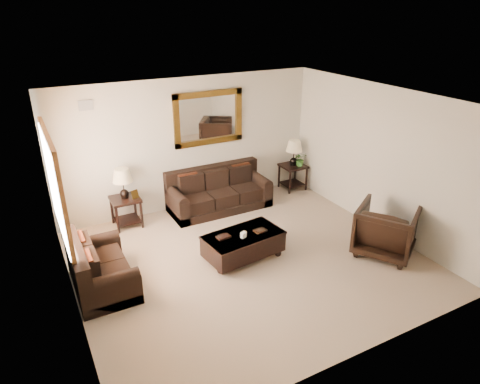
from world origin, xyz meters
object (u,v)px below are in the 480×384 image
loveseat (99,270)px  end_table_right (294,157)px  armchair (386,228)px  sofa (218,194)px  end_table_left (124,189)px  coffee_table (243,243)px

loveseat → end_table_right: (4.76, 1.78, 0.47)m
loveseat → armchair: armchair is taller
sofa → armchair: size_ratio=2.16×
armchair → end_table_left: bearing=17.9°
coffee_table → loveseat: bearing=166.3°
armchair → loveseat: bearing=41.8°
coffee_table → armchair: size_ratio=1.44×
sofa → end_table_left: (-1.91, 0.10, 0.46)m
sofa → end_table_left: bearing=176.9°
end_table_left → armchair: 4.81m
sofa → coffee_table: 2.02m
end_table_left → end_table_right: 3.88m
end_table_right → armchair: 3.10m
sofa → coffee_table: (-0.46, -1.96, -0.03)m
end_table_right → armchair: end_table_right is taller
sofa → armchair: bearing=-59.3°
sofa → end_table_right: end_table_right is taller
end_table_right → coffee_table: size_ratio=0.84×
coffee_table → end_table_left: bearing=118.5°
coffee_table → armchair: (2.23, -1.02, 0.20)m
end_table_left → armchair: bearing=-39.9°
loveseat → armchair: (4.56, -1.31, 0.19)m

